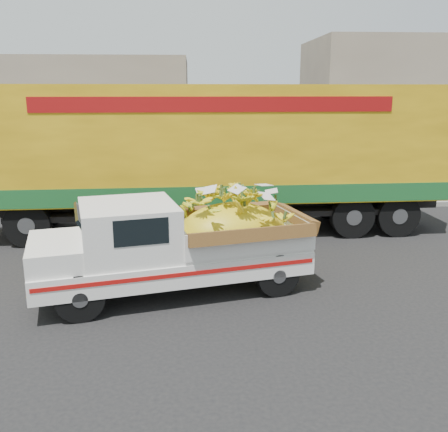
{
  "coord_description": "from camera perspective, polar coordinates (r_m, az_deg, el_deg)",
  "views": [
    {
      "loc": [
        1.21,
        -8.6,
        3.67
      ],
      "look_at": [
        1.82,
        1.1,
        1.21
      ],
      "focal_mm": 40.0,
      "sensor_mm": 36.0,
      "label": 1
    }
  ],
  "objects": [
    {
      "name": "sidewalk",
      "position": [
        17.9,
        -7.4,
        2.49
      ],
      "size": [
        60.0,
        4.0,
        0.14
      ],
      "primitive_type": "cube",
      "color": "gray",
      "rests_on": "ground"
    },
    {
      "name": "curb",
      "position": [
        15.86,
        -7.87,
        0.97
      ],
      "size": [
        60.0,
        0.25,
        0.15
      ],
      "primitive_type": "cube",
      "color": "gray",
      "rests_on": "ground"
    },
    {
      "name": "pickup_truck",
      "position": [
        9.3,
        -3.65,
        -2.94
      ],
      "size": [
        5.24,
        2.94,
        1.74
      ],
      "rotation": [
        0.0,
        0.0,
        0.24
      ],
      "color": "black",
      "rests_on": "ground"
    },
    {
      "name": "semi_trailer",
      "position": [
        13.05,
        -1.27,
        7.39
      ],
      "size": [
        12.03,
        2.94,
        3.8
      ],
      "rotation": [
        0.0,
        0.0,
        0.04
      ],
      "color": "black",
      "rests_on": "ground"
    },
    {
      "name": "ground",
      "position": [
        9.43,
        -10.81,
        -8.97
      ],
      "size": [
        100.0,
        100.0,
        0.0
      ],
      "primitive_type": "plane",
      "color": "black",
      "rests_on": "ground"
    }
  ]
}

